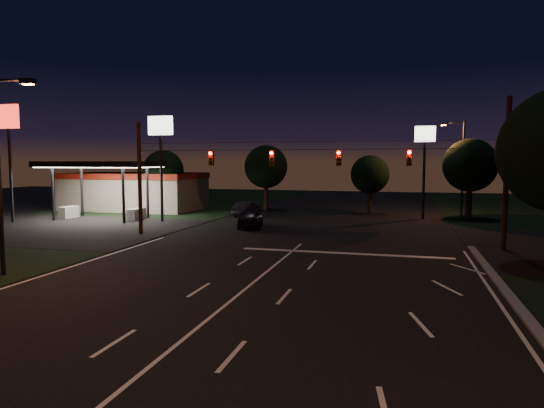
% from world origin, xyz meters
% --- Properties ---
extents(ground, '(140.00, 140.00, 0.00)m').
position_xyz_m(ground, '(0.00, 0.00, 0.00)').
color(ground, black).
rests_on(ground, ground).
extents(cross_street_left, '(20.00, 16.00, 0.02)m').
position_xyz_m(cross_street_left, '(-20.00, 16.00, 0.00)').
color(cross_street_left, black).
rests_on(cross_street_left, ground).
extents(center_line, '(0.14, 40.00, 0.01)m').
position_xyz_m(center_line, '(0.00, -6.00, 0.01)').
color(center_line, silver).
rests_on(center_line, ground).
extents(stop_bar, '(12.00, 0.50, 0.01)m').
position_xyz_m(stop_bar, '(3.00, 11.50, 0.01)').
color(stop_bar, silver).
rests_on(stop_bar, ground).
extents(utility_pole_right, '(0.30, 0.30, 9.00)m').
position_xyz_m(utility_pole_right, '(12.00, 15.00, 0.00)').
color(utility_pole_right, black).
rests_on(utility_pole_right, ground).
extents(utility_pole_left, '(0.28, 0.28, 8.00)m').
position_xyz_m(utility_pole_left, '(-12.00, 15.00, 0.00)').
color(utility_pole_left, black).
rests_on(utility_pole_left, ground).
extents(signal_span, '(24.00, 0.40, 1.56)m').
position_xyz_m(signal_span, '(-0.00, 14.96, 5.50)').
color(signal_span, black).
rests_on(signal_span, ground).
extents(gas_station, '(14.20, 16.10, 5.25)m').
position_xyz_m(gas_station, '(-21.86, 30.39, 2.38)').
color(gas_station, gray).
rests_on(gas_station, ground).
extents(pole_sign_left_near, '(2.20, 0.30, 9.10)m').
position_xyz_m(pole_sign_left_near, '(-14.00, 22.00, 6.98)').
color(pole_sign_left_near, black).
rests_on(pole_sign_left_near, ground).
extents(pole_sign_left_far, '(2.00, 0.30, 10.00)m').
position_xyz_m(pole_sign_left_far, '(-26.00, 18.00, 7.61)').
color(pole_sign_left_far, black).
rests_on(pole_sign_left_far, ground).
extents(pole_sign_right, '(1.80, 0.30, 8.40)m').
position_xyz_m(pole_sign_right, '(8.00, 30.00, 6.24)').
color(pole_sign_right, black).
rests_on(pole_sign_right, ground).
extents(street_light_left, '(2.20, 0.35, 9.00)m').
position_xyz_m(street_light_left, '(-11.24, 2.00, 5.24)').
color(street_light_left, black).
rests_on(street_light_left, ground).
extents(street_light_right_far, '(2.20, 0.35, 9.00)m').
position_xyz_m(street_light_right_far, '(11.24, 32.00, 5.24)').
color(street_light_right_far, black).
rests_on(street_light_right_far, ground).
extents(tree_far_a, '(4.20, 4.20, 6.42)m').
position_xyz_m(tree_far_a, '(-17.98, 30.12, 4.26)').
color(tree_far_a, black).
rests_on(tree_far_a, ground).
extents(tree_far_b, '(4.60, 4.60, 6.98)m').
position_xyz_m(tree_far_b, '(-7.98, 34.13, 4.61)').
color(tree_far_b, black).
rests_on(tree_far_b, ground).
extents(tree_far_c, '(3.80, 3.80, 5.86)m').
position_xyz_m(tree_far_c, '(3.02, 33.10, 3.90)').
color(tree_far_c, black).
rests_on(tree_far_c, ground).
extents(tree_far_d, '(4.80, 4.80, 7.30)m').
position_xyz_m(tree_far_d, '(12.02, 31.13, 4.83)').
color(tree_far_d, black).
rests_on(tree_far_d, ground).
extents(car_oncoming_a, '(2.72, 4.78, 1.53)m').
position_xyz_m(car_oncoming_a, '(-5.46, 20.45, 0.77)').
color(car_oncoming_a, black).
rests_on(car_oncoming_a, ground).
extents(car_oncoming_b, '(1.67, 4.30, 1.40)m').
position_xyz_m(car_oncoming_b, '(-8.27, 28.24, 0.70)').
color(car_oncoming_b, black).
rests_on(car_oncoming_b, ground).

